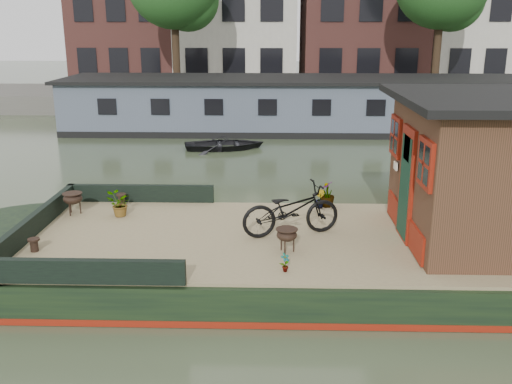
{
  "coord_description": "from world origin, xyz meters",
  "views": [
    {
      "loc": [
        -1.81,
        -9.17,
        4.13
      ],
      "look_at": [
        -2.09,
        0.5,
        1.29
      ],
      "focal_mm": 40.0,
      "sensor_mm": 36.0,
      "label": 1
    }
  ],
  "objects_px": {
    "brazier_front": "(287,240)",
    "brazier_rear": "(73,203)",
    "dinghy": "(225,141)",
    "bicycle": "(291,210)"
  },
  "relations": [
    {
      "from": "brazier_front",
      "to": "dinghy",
      "type": "bearing_deg",
      "value": 99.84
    },
    {
      "from": "dinghy",
      "to": "brazier_rear",
      "type": "bearing_deg",
      "value": 156.58
    },
    {
      "from": "brazier_front",
      "to": "brazier_rear",
      "type": "bearing_deg",
      "value": 155.94
    },
    {
      "from": "brazier_front",
      "to": "brazier_rear",
      "type": "xyz_separation_m",
      "value": [
        -4.03,
        1.8,
        0.01
      ]
    },
    {
      "from": "brazier_front",
      "to": "brazier_rear",
      "type": "relative_size",
      "value": 0.95
    },
    {
      "from": "brazier_rear",
      "to": "dinghy",
      "type": "bearing_deg",
      "value": 76.8
    },
    {
      "from": "brazier_rear",
      "to": "dinghy",
      "type": "xyz_separation_m",
      "value": [
        2.14,
        9.12,
        -0.58
      ]
    },
    {
      "from": "bicycle",
      "to": "brazier_rear",
      "type": "xyz_separation_m",
      "value": [
        -4.12,
        1.0,
        -0.24
      ]
    },
    {
      "from": "bicycle",
      "to": "dinghy",
      "type": "height_order",
      "value": "bicycle"
    },
    {
      "from": "brazier_front",
      "to": "dinghy",
      "type": "relative_size",
      "value": 0.15
    }
  ]
}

